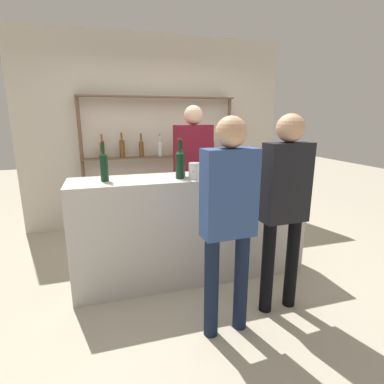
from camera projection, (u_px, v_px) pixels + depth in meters
The scene contains 13 objects.
ground_plane at pixel (192, 275), 3.21m from camera, with size 16.00×16.00×0.00m, color #B2A893.
bar_counter at pixel (192, 228), 3.08m from camera, with size 2.35×0.52×1.08m, color #B7B2AD.
back_wall at pixel (157, 133), 4.60m from camera, with size 3.95×0.12×2.80m, color beige.
back_shelf at pixel (160, 143), 4.46m from camera, with size 2.27×0.18×1.93m.
counter_bottle_0 at pixel (104, 166), 2.68m from camera, with size 0.07×0.07×0.36m.
counter_bottle_1 at pixel (181, 162), 2.90m from camera, with size 0.09×0.09×0.36m.
counter_bottle_2 at pixel (180, 163), 2.81m from camera, with size 0.08×0.08×0.38m.
wine_glass at pixel (269, 162), 3.12m from camera, with size 0.08×0.08×0.15m.
ice_bucket at pixel (228, 164), 3.01m from camera, with size 0.20×0.20×0.22m.
cork_jar at pixel (194, 171), 2.81m from camera, with size 0.11×0.11×0.15m.
customer_right at pixel (285, 198), 2.42m from camera, with size 0.39×0.22×1.67m.
customer_center at pixel (229, 211), 2.14m from camera, with size 0.40×0.22×1.65m.
server_behind_counter at pixel (193, 165), 3.83m from camera, with size 0.51×0.31×1.78m.
Camera 1 is at (-0.83, -2.78, 1.64)m, focal length 28.00 mm.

